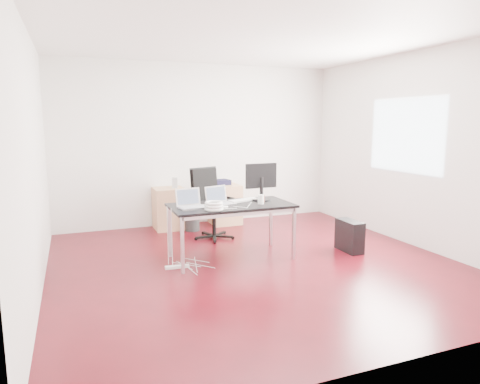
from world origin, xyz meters
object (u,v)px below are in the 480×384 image
object	(u,v)px
filing_cabinet_left	(169,208)
desk	(231,208)
filing_cabinet_right	(225,204)
office_chair	(210,200)
pc_tower	(349,236)

from	to	relation	value
filing_cabinet_left	desk	bearing A→B (deg)	-77.34
desk	filing_cabinet_right	distance (m)	2.01
filing_cabinet_left	filing_cabinet_right	size ratio (longest dim) A/B	1.00
office_chair	filing_cabinet_right	distance (m)	0.99
office_chair	filing_cabinet_left	bearing A→B (deg)	101.31
desk	filing_cabinet_left	world-z (taller)	desk
filing_cabinet_right	filing_cabinet_left	bearing A→B (deg)	180.00
office_chair	filing_cabinet_left	size ratio (longest dim) A/B	1.54
filing_cabinet_right	pc_tower	distance (m)	2.46
pc_tower	filing_cabinet_left	bearing A→B (deg)	134.10
filing_cabinet_right	pc_tower	bearing A→B (deg)	-64.20
office_chair	filing_cabinet_left	world-z (taller)	office_chair
office_chair	filing_cabinet_right	size ratio (longest dim) A/B	1.54
desk	pc_tower	size ratio (longest dim) A/B	3.56
pc_tower	filing_cabinet_right	bearing A→B (deg)	116.71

